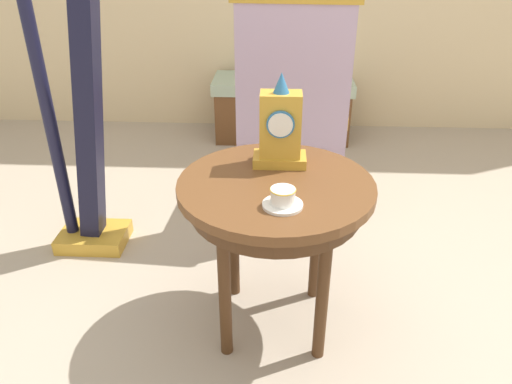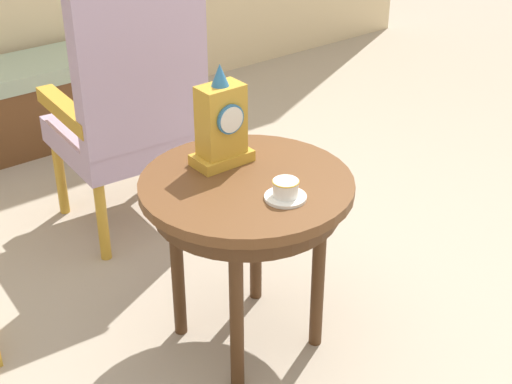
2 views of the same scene
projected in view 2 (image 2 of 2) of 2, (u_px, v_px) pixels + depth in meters
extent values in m
plane|color=tan|center=(254.00, 335.00, 2.66)|extent=(10.00, 10.00, 0.00)
cylinder|color=brown|center=(246.00, 185.00, 2.36)|extent=(0.67, 0.67, 0.03)
cylinder|color=#482B16|center=(246.00, 200.00, 2.39)|extent=(0.59, 0.59, 0.07)
cylinder|color=#482B16|center=(256.00, 230.00, 2.72)|extent=(0.04, 0.04, 0.59)
cylinder|color=#482B16|center=(177.00, 262.00, 2.54)|extent=(0.04, 0.04, 0.59)
cylinder|color=#482B16|center=(237.00, 312.00, 2.31)|extent=(0.04, 0.04, 0.59)
cylinder|color=#482B16|center=(318.00, 273.00, 2.49)|extent=(0.04, 0.04, 0.59)
cylinder|color=white|center=(285.00, 197.00, 2.25)|extent=(0.13, 0.13, 0.01)
cylinder|color=white|center=(286.00, 188.00, 2.23)|extent=(0.08, 0.08, 0.05)
torus|color=gold|center=(286.00, 181.00, 2.22)|extent=(0.08, 0.08, 0.00)
cube|color=gold|center=(222.00, 158.00, 2.45)|extent=(0.19, 0.11, 0.04)
cube|color=gold|center=(221.00, 120.00, 2.38)|extent=(0.14, 0.09, 0.23)
cylinder|color=teal|center=(231.00, 119.00, 2.34)|extent=(0.10, 0.01, 0.10)
cylinder|color=white|center=(232.00, 120.00, 2.33)|extent=(0.08, 0.00, 0.08)
cone|color=teal|center=(220.00, 75.00, 2.31)|extent=(0.06, 0.06, 0.07)
cube|color=#B299B7|center=(124.00, 135.00, 3.15)|extent=(0.55, 0.55, 0.11)
cube|color=#B299B7|center=(141.00, 64.00, 2.81)|extent=(0.52, 0.12, 0.64)
cube|color=gold|center=(170.00, 86.00, 3.18)|extent=(0.10, 0.47, 0.06)
cube|color=gold|center=(66.00, 111.00, 2.96)|extent=(0.10, 0.47, 0.06)
cylinder|color=gold|center=(150.00, 152.00, 3.53)|extent=(0.04, 0.04, 0.35)
cylinder|color=gold|center=(60.00, 177.00, 3.31)|extent=(0.04, 0.04, 0.35)
cylinder|color=gold|center=(198.00, 190.00, 3.21)|extent=(0.04, 0.04, 0.35)
cylinder|color=gold|center=(102.00, 221.00, 3.00)|extent=(0.04, 0.04, 0.35)
cube|color=#9EB299|center=(17.00, 73.00, 3.81)|extent=(0.98, 0.40, 0.08)
cube|color=brown|center=(24.00, 113.00, 3.92)|extent=(0.94, 0.38, 0.36)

